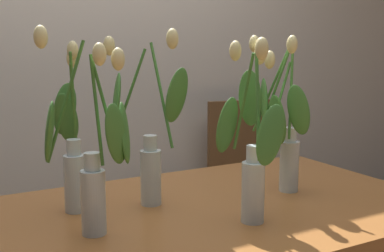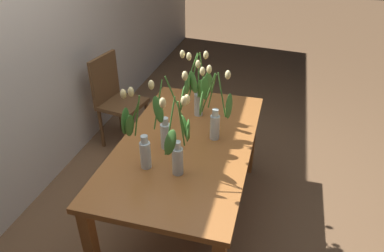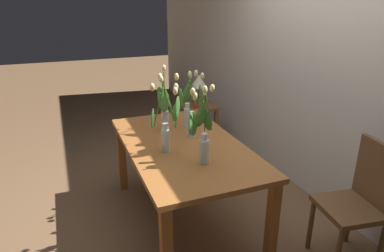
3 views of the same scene
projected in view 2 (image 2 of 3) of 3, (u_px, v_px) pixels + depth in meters
name	position (u px, v px, depth m)	size (l,w,h in m)	color
ground_plane	(187.00, 218.00, 2.88)	(18.00, 18.00, 0.00)	brown
dining_table	(187.00, 152.00, 2.54)	(1.60, 0.90, 0.74)	#A3602D
tulip_vase_0	(140.00, 142.00, 2.17)	(0.10, 0.18, 0.53)	silver
tulip_vase_1	(167.00, 124.00, 2.32)	(0.24, 0.21, 0.56)	silver
tulip_vase_2	(214.00, 113.00, 2.42)	(0.17, 0.24, 0.54)	silver
tulip_vase_3	(198.00, 92.00, 2.66)	(0.18, 0.24, 0.55)	silver
tulip_vase_4	(179.00, 146.00, 2.09)	(0.25, 0.14, 0.57)	silver
dining_chair	(115.00, 96.00, 3.57)	(0.46, 0.46, 0.93)	brown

